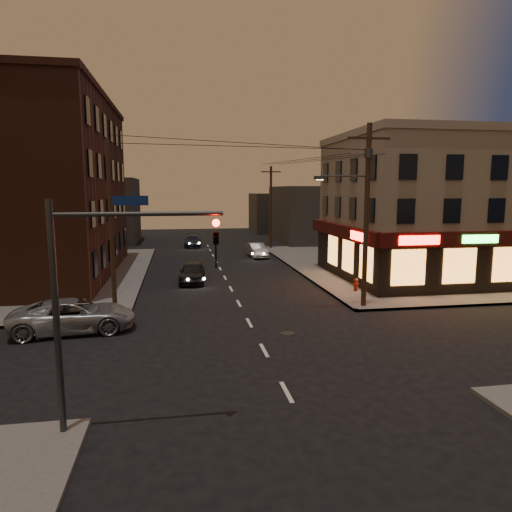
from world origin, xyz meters
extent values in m
plane|color=black|center=(0.00, 0.00, 0.00)|extent=(120.00, 120.00, 0.00)
cube|color=#514F4C|center=(18.00, 19.00, 0.07)|extent=(24.00, 28.00, 0.15)
cube|color=gray|center=(16.00, 13.50, 5.15)|extent=(15.00, 12.00, 10.00)
cube|color=gray|center=(16.00, 13.50, 10.40)|extent=(15.20, 12.20, 0.50)
cube|color=black|center=(16.00, 7.55, 1.85)|extent=(15.12, 0.25, 3.40)
cube|color=black|center=(8.55, 13.50, 1.85)|extent=(0.25, 12.12, 3.40)
cube|color=#3C0C09|center=(16.00, 7.25, 3.65)|extent=(15.60, 0.50, 0.90)
cube|color=#3C0C09|center=(8.25, 13.50, 3.65)|extent=(0.50, 12.60, 0.90)
cube|color=#FF140C|center=(10.70, 6.98, 3.65)|extent=(2.60, 0.06, 0.55)
cube|color=#26FF3F|center=(14.70, 6.98, 3.65)|extent=(2.40, 0.06, 0.50)
cube|color=#FF140C|center=(7.98, 9.70, 3.65)|extent=(0.06, 2.60, 0.55)
cube|color=#FF9738|center=(15.40, 7.40, 1.95)|extent=(12.40, 0.08, 2.20)
cube|color=#FF9738|center=(8.40, 12.50, 1.95)|extent=(0.08, 8.40, 2.20)
cube|color=#482317|center=(-14.50, 19.00, 6.65)|extent=(12.00, 20.00, 13.00)
cube|color=#3F3D3A|center=(14.00, 38.00, 3.50)|extent=(10.00, 12.00, 7.00)
cube|color=#3F3D3A|center=(-13.00, 42.00, 4.00)|extent=(9.00, 10.00, 8.00)
cube|color=#3F3D3A|center=(12.00, 52.00, 3.00)|extent=(8.00, 8.00, 6.00)
cylinder|color=#382619|center=(6.80, 5.80, 5.15)|extent=(0.28, 0.28, 10.00)
cube|color=#382619|center=(6.80, 5.80, 9.35)|extent=(2.40, 0.12, 0.12)
cylinder|color=#333538|center=(6.80, 5.80, 8.55)|extent=(0.44, 0.44, 0.50)
cylinder|color=#333538|center=(5.50, 5.80, 7.35)|extent=(2.60, 0.10, 0.10)
cube|color=#333538|center=(4.10, 5.80, 7.25)|extent=(0.60, 0.25, 0.18)
cube|color=#FFD88C|center=(4.10, 5.80, 7.15)|extent=(0.35, 0.15, 0.04)
cylinder|color=#382619|center=(6.80, 32.00, 4.65)|extent=(0.26, 0.26, 9.00)
cylinder|color=#382619|center=(-6.80, 6.50, 4.65)|extent=(0.24, 0.24, 9.00)
cylinder|color=#333538|center=(-6.60, -5.60, 3.20)|extent=(0.18, 0.18, 6.40)
cylinder|color=#333538|center=(-4.40, -5.60, 6.00)|extent=(4.40, 0.12, 0.12)
imported|color=black|center=(-2.40, -5.60, 5.50)|extent=(0.16, 0.20, 1.00)
sphere|color=#FF0C05|center=(-2.40, -5.72, 5.75)|extent=(0.20, 0.20, 0.20)
cube|color=navy|center=(-4.60, -5.60, 6.35)|extent=(0.90, 0.05, 0.25)
imported|color=gray|center=(-8.34, 4.00, 0.78)|extent=(5.84, 3.19, 1.55)
imported|color=black|center=(-2.48, 14.66, 0.75)|extent=(2.12, 4.52, 1.49)
imported|color=gray|center=(4.17, 26.03, 0.69)|extent=(1.88, 4.31, 1.38)
imported|color=black|center=(-1.78, 35.72, 0.67)|extent=(2.10, 4.72, 1.35)
cylinder|color=maroon|center=(7.80, 9.42, 0.48)|extent=(0.30, 0.30, 0.66)
sphere|color=maroon|center=(7.80, 9.42, 0.84)|extent=(0.26, 0.26, 0.26)
cylinder|color=maroon|center=(7.80, 9.42, 0.61)|extent=(0.37, 0.23, 0.13)
cylinder|color=maroon|center=(7.80, 9.42, 0.61)|extent=(0.23, 0.37, 0.13)
camera|label=1|loc=(-3.39, -17.87, 6.64)|focal=32.00mm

